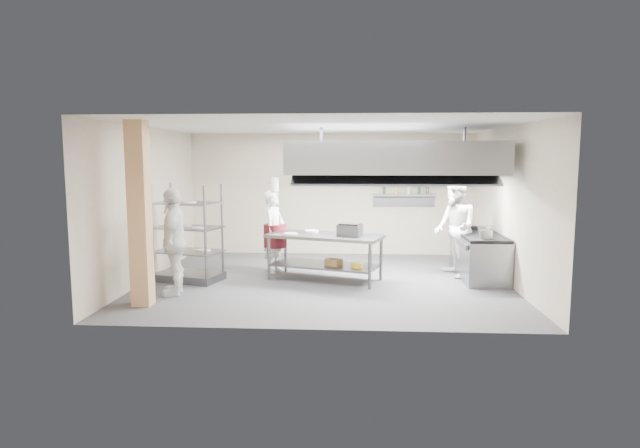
# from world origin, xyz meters

# --- Properties ---
(floor) EXTENTS (7.00, 7.00, 0.00)m
(floor) POSITION_xyz_m (0.00, 0.00, 0.00)
(floor) COLOR #333335
(floor) RESTS_ON ground
(ceiling) EXTENTS (7.00, 7.00, 0.00)m
(ceiling) POSITION_xyz_m (0.00, 0.00, 3.00)
(ceiling) COLOR silver
(ceiling) RESTS_ON wall_back
(wall_back) EXTENTS (7.00, 0.00, 7.00)m
(wall_back) POSITION_xyz_m (0.00, 3.00, 1.50)
(wall_back) COLOR #B4A58F
(wall_back) RESTS_ON ground
(wall_left) EXTENTS (0.00, 6.00, 6.00)m
(wall_left) POSITION_xyz_m (-3.50, 0.00, 1.50)
(wall_left) COLOR #B4A58F
(wall_left) RESTS_ON ground
(wall_right) EXTENTS (0.00, 6.00, 6.00)m
(wall_right) POSITION_xyz_m (3.50, 0.00, 1.50)
(wall_right) COLOR #B4A58F
(wall_right) RESTS_ON ground
(column) EXTENTS (0.30, 0.30, 3.00)m
(column) POSITION_xyz_m (-2.90, -1.90, 1.50)
(column) COLOR tan
(column) RESTS_ON floor
(exhaust_hood) EXTENTS (4.00, 2.50, 0.60)m
(exhaust_hood) POSITION_xyz_m (1.30, 0.40, 2.40)
(exhaust_hood) COLOR gray
(exhaust_hood) RESTS_ON ceiling
(hood_strip_a) EXTENTS (1.60, 0.12, 0.04)m
(hood_strip_a) POSITION_xyz_m (0.40, 0.40, 2.08)
(hood_strip_a) COLOR white
(hood_strip_a) RESTS_ON exhaust_hood
(hood_strip_b) EXTENTS (1.60, 0.12, 0.04)m
(hood_strip_b) POSITION_xyz_m (2.20, 0.40, 2.08)
(hood_strip_b) COLOR white
(hood_strip_b) RESTS_ON exhaust_hood
(wall_shelf) EXTENTS (1.50, 0.28, 0.04)m
(wall_shelf) POSITION_xyz_m (1.80, 2.84, 1.50)
(wall_shelf) COLOR gray
(wall_shelf) RESTS_ON wall_back
(island) EXTENTS (2.41, 1.58, 0.91)m
(island) POSITION_xyz_m (-0.01, 0.08, 0.46)
(island) COLOR slate
(island) RESTS_ON floor
(island_worktop) EXTENTS (2.41, 1.58, 0.06)m
(island_worktop) POSITION_xyz_m (-0.01, 0.08, 0.88)
(island_worktop) COLOR gray
(island_worktop) RESTS_ON island
(island_undershelf) EXTENTS (2.21, 1.44, 0.04)m
(island_undershelf) POSITION_xyz_m (-0.01, 0.08, 0.30)
(island_undershelf) COLOR slate
(island_undershelf) RESTS_ON island
(pass_rack) EXTENTS (1.42, 1.05, 1.90)m
(pass_rack) POSITION_xyz_m (-2.68, -0.11, 0.95)
(pass_rack) COLOR slate
(pass_rack) RESTS_ON floor
(cooking_range) EXTENTS (0.80, 2.00, 0.84)m
(cooking_range) POSITION_xyz_m (3.08, 0.50, 0.42)
(cooking_range) COLOR gray
(cooking_range) RESTS_ON floor
(range_top) EXTENTS (0.78, 1.96, 0.06)m
(range_top) POSITION_xyz_m (3.08, 0.50, 0.87)
(range_top) COLOR black
(range_top) RESTS_ON cooking_range
(chef_head) EXTENTS (0.59, 0.73, 1.73)m
(chef_head) POSITION_xyz_m (-1.11, 0.76, 0.86)
(chef_head) COLOR white
(chef_head) RESTS_ON floor
(chef_line) EXTENTS (0.89, 1.07, 1.98)m
(chef_line) POSITION_xyz_m (2.60, 0.56, 0.99)
(chef_line) COLOR silver
(chef_line) RESTS_ON floor
(chef_plating) EXTENTS (0.63, 1.17, 1.89)m
(chef_plating) POSITION_xyz_m (-2.60, -1.17, 0.95)
(chef_plating) COLOR silver
(chef_plating) RESTS_ON floor
(griddle) EXTENTS (0.52, 0.45, 0.21)m
(griddle) POSITION_xyz_m (0.48, -0.04, 1.02)
(griddle) COLOR slate
(griddle) RESTS_ON island_worktop
(wicker_basket) EXTENTS (0.36, 0.33, 0.13)m
(wicker_basket) POSITION_xyz_m (0.17, -0.07, 0.39)
(wicker_basket) COLOR olive
(wicker_basket) RESTS_ON island_undershelf
(stockpot) EXTENTS (0.23, 0.23, 0.16)m
(stockpot) POSITION_xyz_m (3.14, 0.40, 0.98)
(stockpot) COLOR gray
(stockpot) RESTS_ON range_top
(plate_stack) EXTENTS (0.28, 0.28, 0.05)m
(plate_stack) POSITION_xyz_m (-2.68, -0.11, 0.61)
(plate_stack) COLOR silver
(plate_stack) RESTS_ON pass_rack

